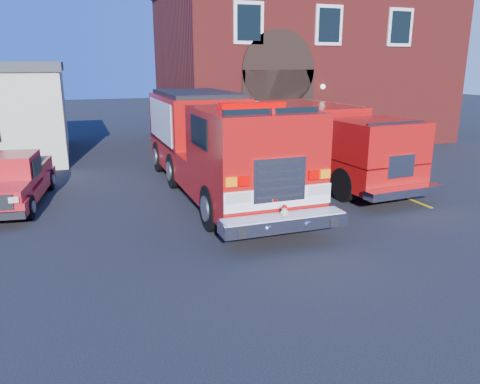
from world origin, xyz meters
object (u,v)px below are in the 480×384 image
object	(u,v)px
fire_engine	(217,143)
secondary_truck	(325,140)
fire_station	(299,64)
pickup_truck	(11,181)

from	to	relation	value
fire_engine	secondary_truck	xyz separation A→B (m)	(4.42, 0.54, -0.21)
fire_station	secondary_truck	bearing A→B (deg)	-110.55
fire_station	pickup_truck	world-z (taller)	fire_station
fire_station	secondary_truck	world-z (taller)	fire_station
fire_engine	pickup_truck	size ratio (longest dim) A/B	2.04
fire_engine	fire_station	bearing A→B (deg)	52.18
fire_station	secondary_truck	size ratio (longest dim) A/B	1.77
fire_engine	secondary_truck	distance (m)	4.46
secondary_truck	fire_engine	bearing A→B (deg)	-173.00
fire_station	pickup_truck	size ratio (longest dim) A/B	2.90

